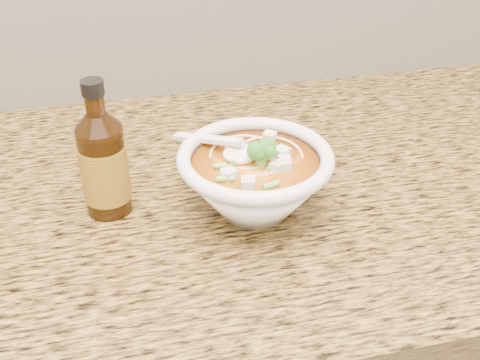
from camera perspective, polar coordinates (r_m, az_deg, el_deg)
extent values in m
cube|color=olive|center=(0.86, -7.68, -2.11)|extent=(4.00, 0.68, 0.04)
cylinder|color=white|center=(0.80, 1.40, -2.65)|extent=(0.08, 0.08, 0.01)
torus|color=white|center=(0.76, 1.48, 2.14)|extent=(0.20, 0.20, 0.02)
torus|color=beige|center=(0.75, 2.90, 1.39)|extent=(0.10, 0.10, 0.00)
torus|color=beige|center=(0.78, 2.05, 2.30)|extent=(0.10, 0.10, 0.00)
torus|color=beige|center=(0.76, 2.75, 1.18)|extent=(0.07, 0.07, 0.00)
torus|color=beige|center=(0.77, 2.71, 1.55)|extent=(0.08, 0.08, 0.00)
torus|color=beige|center=(0.76, 1.09, 1.20)|extent=(0.06, 0.06, 0.00)
torus|color=beige|center=(0.77, 1.76, 1.45)|extent=(0.11, 0.11, 0.00)
torus|color=beige|center=(0.77, 2.59, 1.06)|extent=(0.10, 0.10, 0.00)
torus|color=beige|center=(0.77, 1.65, 1.28)|extent=(0.07, 0.07, 0.00)
torus|color=beige|center=(0.77, 0.55, 1.06)|extent=(0.09, 0.09, 0.00)
torus|color=beige|center=(0.77, 1.33, 0.92)|extent=(0.14, 0.14, 0.00)
cube|color=silver|center=(0.76, 3.14, 1.89)|extent=(0.02, 0.02, 0.01)
cube|color=silver|center=(0.71, 1.51, -0.23)|extent=(0.02, 0.02, 0.02)
cube|color=silver|center=(0.75, 4.85, 1.66)|extent=(0.02, 0.02, 0.02)
cube|color=silver|center=(0.72, 0.98, 0.20)|extent=(0.02, 0.02, 0.02)
cube|color=silver|center=(0.77, 5.34, 2.60)|extent=(0.02, 0.02, 0.02)
cube|color=silver|center=(0.77, 0.83, 2.60)|extent=(0.02, 0.02, 0.02)
cube|color=silver|center=(0.81, 2.17, 4.07)|extent=(0.02, 0.02, 0.02)
cube|color=silver|center=(0.79, 4.45, 3.20)|extent=(0.02, 0.02, 0.01)
cube|color=silver|center=(0.74, -0.17, 1.24)|extent=(0.02, 0.02, 0.02)
ellipsoid|color=#196014|center=(0.74, 2.07, 2.60)|extent=(0.04, 0.04, 0.03)
cylinder|color=#73D251|center=(0.76, -2.34, 2.06)|extent=(0.01, 0.02, 0.01)
cylinder|color=#73D251|center=(0.75, 3.20, 1.44)|extent=(0.02, 0.02, 0.01)
cylinder|color=#73D251|center=(0.74, 2.82, 1.15)|extent=(0.02, 0.01, 0.01)
cylinder|color=#73D251|center=(0.72, 2.59, -0.11)|extent=(0.02, 0.01, 0.01)
cylinder|color=#73D251|center=(0.78, -0.32, 2.93)|extent=(0.02, 0.02, 0.01)
cylinder|color=#73D251|center=(0.79, 0.62, 3.30)|extent=(0.02, 0.01, 0.01)
ellipsoid|color=white|center=(0.77, 0.03, 2.49)|extent=(0.05, 0.05, 0.02)
cube|color=white|center=(0.79, -3.13, 3.91)|extent=(0.08, 0.09, 0.03)
cylinder|color=#3C2008|center=(0.79, -12.72, 0.91)|extent=(0.08, 0.08, 0.12)
cylinder|color=#3C2008|center=(0.74, -13.60, 7.01)|extent=(0.03, 0.03, 0.03)
cylinder|color=black|center=(0.74, -13.82, 8.51)|extent=(0.04, 0.04, 0.02)
cylinder|color=red|center=(0.79, -12.70, 0.76)|extent=(0.08, 0.08, 0.08)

